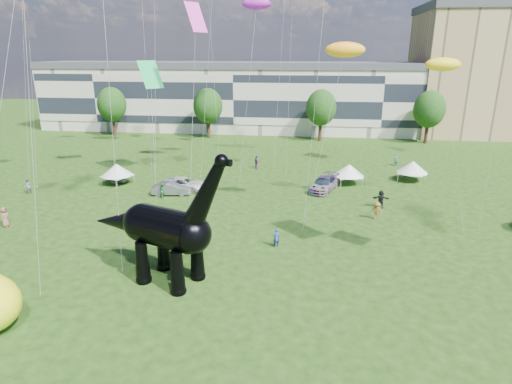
# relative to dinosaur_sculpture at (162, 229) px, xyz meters

# --- Properties ---
(ground) EXTENTS (220.00, 220.00, 0.00)m
(ground) POSITION_rel_dinosaur_sculpture_xyz_m (3.60, -3.12, -3.72)
(ground) COLOR #16330C
(ground) RESTS_ON ground
(terrace_row) EXTENTS (78.00, 11.00, 12.00)m
(terrace_row) POSITION_rel_dinosaur_sculpture_xyz_m (-4.40, 58.88, 2.28)
(terrace_row) COLOR beige
(terrace_row) RESTS_ON ground
(apartment_block) EXTENTS (28.00, 18.00, 22.00)m
(apartment_block) POSITION_rel_dinosaur_sculpture_xyz_m (43.60, 61.88, 7.28)
(apartment_block) COLOR tan
(apartment_block) RESTS_ON ground
(tree_far_left) EXTENTS (5.20, 5.20, 9.44)m
(tree_far_left) POSITION_rel_dinosaur_sculpture_xyz_m (-26.40, 49.88, 2.57)
(tree_far_left) COLOR #382314
(tree_far_left) RESTS_ON ground
(tree_mid_left) EXTENTS (5.20, 5.20, 9.44)m
(tree_mid_left) POSITION_rel_dinosaur_sculpture_xyz_m (-8.40, 49.88, 2.57)
(tree_mid_left) COLOR #382314
(tree_mid_left) RESTS_ON ground
(tree_mid_right) EXTENTS (5.20, 5.20, 9.44)m
(tree_mid_right) POSITION_rel_dinosaur_sculpture_xyz_m (11.60, 49.88, 2.57)
(tree_mid_right) COLOR #382314
(tree_mid_right) RESTS_ON ground
(tree_far_right) EXTENTS (5.20, 5.20, 9.44)m
(tree_far_right) POSITION_rel_dinosaur_sculpture_xyz_m (29.60, 49.88, 2.57)
(tree_far_right) COLOR #382314
(tree_far_right) RESTS_ON ground
(dinosaur_sculpture) EXTENTS (11.79, 6.07, 9.85)m
(dinosaur_sculpture) POSITION_rel_dinosaur_sculpture_xyz_m (0.00, 0.00, 0.00)
(dinosaur_sculpture) COLOR black
(dinosaur_sculpture) RESTS_ON ground
(car_silver) EXTENTS (3.40, 4.77, 1.51)m
(car_silver) POSITION_rel_dinosaur_sculpture_xyz_m (-13.52, 22.65, -2.96)
(car_silver) COLOR #BBBBC0
(car_silver) RESTS_ON ground
(car_grey) EXTENTS (4.42, 2.10, 1.40)m
(car_grey) POSITION_rel_dinosaur_sculpture_xyz_m (-5.19, 17.73, -3.02)
(car_grey) COLOR slate
(car_grey) RESTS_ON ground
(car_white) EXTENTS (5.46, 3.05, 1.44)m
(car_white) POSITION_rel_dinosaur_sculpture_xyz_m (-4.24, 19.59, -3.00)
(car_white) COLOR silver
(car_white) RESTS_ON ground
(car_dark) EXTENTS (3.94, 5.82, 1.57)m
(car_dark) POSITION_rel_dinosaur_sculpture_xyz_m (11.57, 21.42, -2.94)
(car_dark) COLOR #595960
(car_dark) RESTS_ON ground
(gazebo_near) EXTENTS (4.21, 4.21, 2.45)m
(gazebo_near) POSITION_rel_dinosaur_sculpture_xyz_m (14.52, 24.19, -2.00)
(gazebo_near) COLOR white
(gazebo_near) RESTS_ON ground
(gazebo_far) EXTENTS (4.74, 4.74, 2.50)m
(gazebo_far) POSITION_rel_dinosaur_sculpture_xyz_m (22.29, 26.44, -1.96)
(gazebo_far) COLOR silver
(gazebo_far) RESTS_ON ground
(gazebo_left) EXTENTS (4.75, 4.75, 2.50)m
(gazebo_left) POSITION_rel_dinosaur_sculpture_xyz_m (-12.77, 20.80, -1.96)
(gazebo_left) COLOR silver
(gazebo_left) RESTS_ON ground
(visitors) EXTENTS (43.78, 46.86, 1.88)m
(visitors) POSITION_rel_dinosaur_sculpture_xyz_m (3.44, 11.45, -2.83)
(visitors) COLOR #327E43
(visitors) RESTS_ON ground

